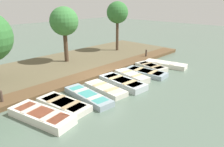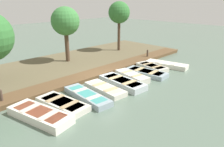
# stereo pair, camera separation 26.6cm
# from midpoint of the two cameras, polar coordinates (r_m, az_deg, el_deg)

# --- Properties ---
(ground_plane) EXTENTS (80.00, 80.00, 0.00)m
(ground_plane) POSITION_cam_midpoint_polar(r_m,az_deg,el_deg) (15.75, -0.52, -1.48)
(ground_plane) COLOR #566B5B
(shore_bank) EXTENTS (8.00, 24.00, 0.13)m
(shore_bank) POSITION_cam_midpoint_polar(r_m,az_deg,el_deg) (19.41, -11.04, 2.34)
(shore_bank) COLOR brown
(shore_bank) RESTS_ON ground_plane
(dock_walkway) EXTENTS (1.52, 22.11, 0.27)m
(dock_walkway) POSITION_cam_midpoint_polar(r_m,az_deg,el_deg) (16.61, -3.73, 0.07)
(dock_walkway) COLOR brown
(dock_walkway) RESTS_ON ground_plane
(rowboat_0) EXTENTS (3.60, 1.92, 0.44)m
(rowboat_0) POSITION_cam_midpoint_polar(r_m,az_deg,el_deg) (11.17, -17.65, -10.26)
(rowboat_0) COLOR silver
(rowboat_0) RESTS_ON ground_plane
(rowboat_1) EXTENTS (3.21, 1.57, 0.35)m
(rowboat_1) POSITION_cam_midpoint_polar(r_m,az_deg,el_deg) (12.05, -12.19, -7.77)
(rowboat_1) COLOR beige
(rowboat_1) RESTS_ON ground_plane
(rowboat_2) EXTENTS (3.60, 1.32, 0.35)m
(rowboat_2) POSITION_cam_midpoint_polar(r_m,az_deg,el_deg) (12.76, -5.93, -5.84)
(rowboat_2) COLOR #8C9EA8
(rowboat_2) RESTS_ON ground_plane
(rowboat_3) EXTENTS (3.06, 1.30, 0.33)m
(rowboat_3) POSITION_cam_midpoint_polar(r_m,az_deg,el_deg) (13.67, -1.28, -4.02)
(rowboat_3) COLOR beige
(rowboat_3) RESTS_ON ground_plane
(rowboat_4) EXTENTS (3.52, 1.50, 0.42)m
(rowboat_4) POSITION_cam_midpoint_polar(r_m,az_deg,el_deg) (14.59, 3.21, -2.34)
(rowboat_4) COLOR #B2BCC1
(rowboat_4) RESTS_ON ground_plane
(rowboat_5) EXTENTS (2.92, 1.44, 0.43)m
(rowboat_5) POSITION_cam_midpoint_polar(r_m,az_deg,el_deg) (15.80, 5.71, -0.68)
(rowboat_5) COLOR beige
(rowboat_5) RESTS_ON ground_plane
(rowboat_6) EXTENTS (3.32, 1.52, 0.34)m
(rowboat_6) POSITION_cam_midpoint_polar(r_m,az_deg,el_deg) (16.82, 9.32, 0.22)
(rowboat_6) COLOR #8C9EA8
(rowboat_6) RESTS_ON ground_plane
(rowboat_7) EXTENTS (2.81, 1.57, 0.38)m
(rowboat_7) POSITION_cam_midpoint_polar(r_m,az_deg,el_deg) (18.20, 10.78, 1.64)
(rowboat_7) COLOR beige
(rowboat_7) RESTS_ON ground_plane
(rowboat_8) EXTENTS (3.61, 1.67, 0.39)m
(rowboat_8) POSITION_cam_midpoint_polar(r_m,az_deg,el_deg) (19.17, 14.43, 2.27)
(rowboat_8) COLOR silver
(rowboat_8) RESTS_ON ground_plane
(mooring_post_near) EXTENTS (0.16, 0.16, 0.94)m
(mooring_post_near) POSITION_cam_midpoint_polar(r_m,az_deg,el_deg) (13.19, -26.43, -5.56)
(mooring_post_near) COLOR #47382D
(mooring_post_near) RESTS_ON ground_plane
(mooring_post_far) EXTENTS (0.16, 0.16, 0.94)m
(mooring_post_far) POSITION_cam_midpoint_polar(r_m,az_deg,el_deg) (21.15, 9.59, 4.94)
(mooring_post_far) COLOR #47382D
(mooring_post_far) RESTS_ON ground_plane
(park_tree_left) EXTENTS (2.45, 2.45, 4.91)m
(park_tree_left) POSITION_cam_midpoint_polar(r_m,az_deg,el_deg) (19.62, -11.69, 13.10)
(park_tree_left) COLOR #4C3828
(park_tree_left) RESTS_ON ground_plane
(park_tree_center) EXTENTS (2.25, 2.25, 5.27)m
(park_tree_center) POSITION_cam_midpoint_polar(r_m,az_deg,el_deg) (23.66, 2.21, 15.51)
(park_tree_center) COLOR #4C3828
(park_tree_center) RESTS_ON ground_plane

